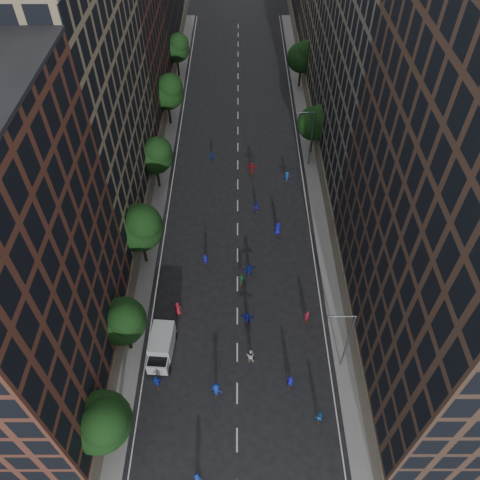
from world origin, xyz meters
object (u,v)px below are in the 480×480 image
at_px(cargo_van, 161,347).
at_px(skater_1, 290,382).
at_px(streetlamp_far, 310,136).
at_px(streetlamp_near, 346,339).
at_px(skater_2, 319,417).
at_px(skater_0, 197,478).

bearing_deg(cargo_van, skater_1, -11.30).
height_order(streetlamp_far, cargo_van, streetlamp_far).
xyz_separation_m(streetlamp_near, skater_2, (-2.75, -5.68, -4.34)).
height_order(streetlamp_far, skater_0, streetlamp_far).
distance_m(cargo_van, skater_1, 13.51).
xyz_separation_m(cargo_van, skater_0, (4.40, -12.37, -0.62)).
distance_m(streetlamp_far, cargo_van, 36.67).
height_order(cargo_van, skater_1, cargo_van).
height_order(cargo_van, skater_0, cargo_van).
bearing_deg(skater_2, skater_1, -66.00).
distance_m(streetlamp_near, cargo_van, 18.59).
bearing_deg(cargo_van, skater_2, -20.28).
distance_m(streetlamp_far, skater_2, 39.02).
bearing_deg(skater_0, cargo_van, -54.55).
relative_size(skater_0, skater_2, 0.95).
relative_size(cargo_van, skater_1, 2.72).
relative_size(streetlamp_far, cargo_van, 1.75).
distance_m(streetlamp_far, skater_1, 35.89).
height_order(streetlamp_near, streetlamp_far, same).
height_order(streetlamp_near, skater_2, streetlamp_near).
height_order(streetlamp_near, skater_0, streetlamp_near).
distance_m(cargo_van, skater_0, 13.14).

